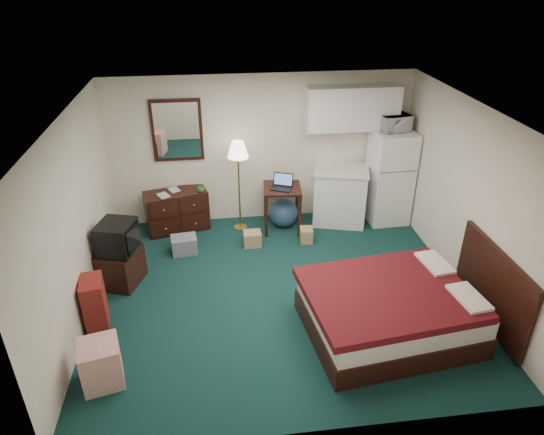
{
  "coord_description": "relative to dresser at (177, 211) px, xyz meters",
  "views": [
    {
      "loc": [
        -0.8,
        -5.34,
        4.07
      ],
      "look_at": [
        -0.07,
        0.34,
        0.99
      ],
      "focal_mm": 32.0,
      "sensor_mm": 36.0,
      "label": 1
    }
  ],
  "objects": [
    {
      "name": "floor",
      "position": [
        1.46,
        -1.98,
        -0.34
      ],
      "size": [
        5.0,
        4.5,
        0.01
      ],
      "primitive_type": "cube",
      "color": "black",
      "rests_on": "ground"
    },
    {
      "name": "ceiling",
      "position": [
        1.46,
        -1.98,
        2.16
      ],
      "size": [
        5.0,
        4.5,
        0.01
      ],
      "primitive_type": "cube",
      "color": "beige",
      "rests_on": "walls"
    },
    {
      "name": "walls",
      "position": [
        1.46,
        -1.98,
        0.91
      ],
      "size": [
        5.01,
        4.51,
        2.5
      ],
      "color": "beige",
      "rests_on": "floor"
    },
    {
      "name": "mirror",
      "position": [
        0.11,
        0.24,
        1.31
      ],
      "size": [
        0.8,
        0.06,
        1.0
      ],
      "primitive_type": null,
      "color": "white",
      "rests_on": "walls"
    },
    {
      "name": "upper_cabinets",
      "position": [
        2.91,
        0.1,
        1.61
      ],
      "size": [
        1.5,
        0.35,
        0.7
      ],
      "primitive_type": null,
      "color": "white",
      "rests_on": "walls"
    },
    {
      "name": "headboard",
      "position": [
        3.92,
        -2.93,
        0.21
      ],
      "size": [
        0.06,
        1.56,
        1.0
      ],
      "primitive_type": null,
      "color": "black",
      "rests_on": "walls"
    },
    {
      "name": "dresser",
      "position": [
        0.0,
        0.0,
        0.0
      ],
      "size": [
        1.09,
        0.69,
        0.69
      ],
      "primitive_type": null,
      "rotation": [
        0.0,
        0.0,
        0.25
      ],
      "color": "black",
      "rests_on": "floor"
    },
    {
      "name": "floor_lamp",
      "position": [
        1.05,
        -0.12,
        0.43
      ],
      "size": [
        0.42,
        0.42,
        1.55
      ],
      "primitive_type": null,
      "rotation": [
        0.0,
        0.0,
        0.28
      ],
      "color": "tan",
      "rests_on": "floor"
    },
    {
      "name": "desk",
      "position": [
        1.74,
        -0.21,
        0.04
      ],
      "size": [
        0.65,
        0.65,
        0.76
      ],
      "primitive_type": null,
      "rotation": [
        0.0,
        0.0,
        -0.08
      ],
      "color": "black",
      "rests_on": "floor"
    },
    {
      "name": "exercise_ball",
      "position": [
        1.78,
        -0.12,
        -0.1
      ],
      "size": [
        0.61,
        0.61,
        0.49
      ],
      "primitive_type": "sphere",
      "rotation": [
        0.0,
        0.0,
        -0.32
      ],
      "color": "navy",
      "rests_on": "floor"
    },
    {
      "name": "kitchen_counter",
      "position": [
        2.76,
        -0.07,
        0.13
      ],
      "size": [
        1.0,
        0.86,
        0.94
      ],
      "primitive_type": null,
      "rotation": [
        0.0,
        0.0,
        -0.27
      ],
      "color": "white",
      "rests_on": "floor"
    },
    {
      "name": "fridge",
      "position": [
        3.59,
        -0.1,
        0.45
      ],
      "size": [
        0.68,
        0.68,
        1.59
      ],
      "primitive_type": null,
      "rotation": [
        0.0,
        0.0,
        0.04
      ],
      "color": "white",
      "rests_on": "floor"
    },
    {
      "name": "bed",
      "position": [
        2.65,
        -2.93,
        -0.03
      ],
      "size": [
        2.1,
        1.73,
        0.62
      ],
      "primitive_type": null,
      "rotation": [
        0.0,
        0.0,
        0.12
      ],
      "color": "#42070C",
      "rests_on": "floor"
    },
    {
      "name": "tv_stand",
      "position": [
        -0.74,
        -1.46,
        -0.08
      ],
      "size": [
        0.69,
        0.72,
        0.53
      ],
      "primitive_type": null,
      "rotation": [
        0.0,
        0.0,
        -0.34
      ],
      "color": "black",
      "rests_on": "floor"
    },
    {
      "name": "suitcase",
      "position": [
        -0.89,
        -2.35,
        -0.01
      ],
      "size": [
        0.32,
        0.45,
        0.67
      ],
      "primitive_type": null,
      "rotation": [
        0.0,
        0.0,
        0.16
      ],
      "color": "maroon",
      "rests_on": "floor"
    },
    {
      "name": "retail_box",
      "position": [
        -0.66,
        -3.32,
        -0.08
      ],
      "size": [
        0.5,
        0.5,
        0.52
      ],
      "primitive_type": null,
      "rotation": [
        0.0,
        0.0,
        0.23
      ],
      "color": "silver",
      "rests_on": "floor"
    },
    {
      "name": "file_bin",
      "position": [
        0.13,
        -0.77,
        -0.21
      ],
      "size": [
        0.42,
        0.33,
        0.27
      ],
      "primitive_type": null,
      "rotation": [
        0.0,
        0.0,
        0.11
      ],
      "color": "slate",
      "rests_on": "floor"
    },
    {
      "name": "cardboard_box_a",
      "position": [
        1.2,
        -0.69,
        -0.23
      ],
      "size": [
        0.28,
        0.24,
        0.23
      ],
      "primitive_type": null,
      "rotation": [
        0.0,
        0.0,
        0.03
      ],
      "color": "#958058",
      "rests_on": "floor"
    },
    {
      "name": "cardboard_box_b",
      "position": [
        2.07,
        -0.69,
        -0.23
      ],
      "size": [
        0.22,
        0.25,
        0.23
      ],
      "primitive_type": null,
      "rotation": [
        0.0,
        0.0,
        -0.08
      ],
      "color": "#958058",
      "rests_on": "floor"
    },
    {
      "name": "laptop",
      "position": [
        1.72,
        -0.27,
        0.53
      ],
      "size": [
        0.4,
        0.37,
        0.22
      ],
      "primitive_type": null,
      "rotation": [
        0.0,
        0.0,
        -0.41
      ],
      "color": "black",
      "rests_on": "desk"
    },
    {
      "name": "crt_tv",
      "position": [
        -0.7,
        -1.47,
        0.4
      ],
      "size": [
        0.59,
        0.61,
        0.43
      ],
      "primitive_type": null,
      "rotation": [
        0.0,
        0.0,
        -0.28
      ],
      "color": "black",
      "rests_on": "tv_stand"
    },
    {
      "name": "microwave",
      "position": [
        3.58,
        -0.06,
        1.41
      ],
      "size": [
        0.52,
        0.36,
        0.32
      ],
      "primitive_type": "imported",
      "rotation": [
        0.0,
        0.0,
        0.22
      ],
      "color": "white",
      "rests_on": "fridge"
    },
    {
      "name": "book_a",
      "position": [
        -0.25,
        -0.17,
        0.45
      ],
      "size": [
        0.15,
        0.09,
        0.22
      ],
      "primitive_type": "imported",
      "rotation": [
        0.0,
        0.0,
        0.49
      ],
      "color": "#958058",
      "rests_on": "dresser"
    },
    {
      "name": "book_b",
      "position": [
        -0.09,
        0.03,
        0.45
      ],
      "size": [
        0.15,
        0.09,
        0.21
      ],
      "primitive_type": "imported",
      "rotation": [
        0.0,
        0.0,
        0.45
      ],
      "color": "#958058",
      "rests_on": "dresser"
    },
    {
      "name": "mug",
      "position": [
        0.42,
        -0.04,
        0.4
      ],
      "size": [
        0.15,
        0.14,
        0.12
      ],
      "primitive_type": "imported",
      "rotation": [
        0.0,
        0.0,
        0.51
      ],
      "color": "#457F38",
      "rests_on": "dresser"
    }
  ]
}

